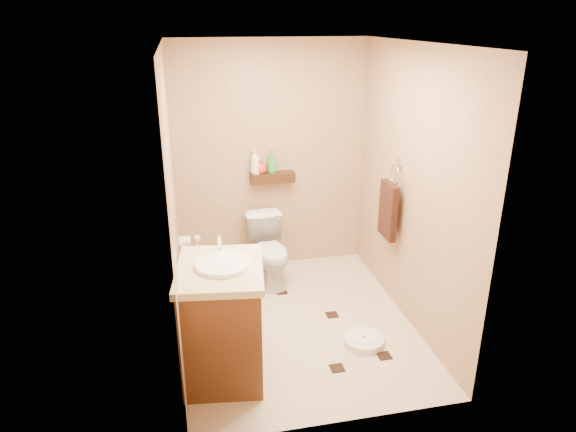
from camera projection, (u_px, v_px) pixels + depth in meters
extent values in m
plane|color=#BFAB8B|center=(297.00, 322.00, 4.63)|extent=(2.50, 2.50, 0.00)
cube|color=tan|center=(271.00, 159.00, 5.34)|extent=(2.00, 0.04, 2.40)
cube|color=tan|center=(345.00, 264.00, 3.06)|extent=(2.00, 0.04, 2.40)
cube|color=tan|center=(173.00, 206.00, 4.01)|extent=(0.04, 2.50, 2.40)
cube|color=tan|center=(412.00, 189.00, 4.39)|extent=(0.04, 2.50, 2.40)
cube|color=white|center=(299.00, 43.00, 3.76)|extent=(2.00, 2.50, 0.02)
cube|color=#3A200F|center=(272.00, 177.00, 5.33)|extent=(0.46, 0.14, 0.10)
cube|color=black|center=(253.00, 339.00, 4.39)|extent=(0.11, 0.11, 0.01)
cube|color=black|center=(332.00, 315.00, 4.75)|extent=(0.11, 0.11, 0.01)
cube|color=black|center=(337.00, 368.00, 4.03)|extent=(0.11, 0.11, 0.01)
cube|color=black|center=(234.00, 304.00, 4.92)|extent=(0.11, 0.11, 0.01)
cube|color=black|center=(384.00, 356.00, 4.17)|extent=(0.11, 0.11, 0.01)
cube|color=black|center=(282.00, 292.00, 5.14)|extent=(0.11, 0.11, 0.01)
imported|color=white|center=(270.00, 251.00, 5.25)|extent=(0.43, 0.70, 0.68)
cube|color=brown|center=(223.00, 324.00, 3.84)|extent=(0.65, 0.77, 0.86)
cube|color=beige|center=(220.00, 270.00, 3.68)|extent=(0.70, 0.82, 0.05)
cylinder|color=white|center=(223.00, 266.00, 3.67)|extent=(0.39, 0.39, 0.05)
cylinder|color=silver|center=(219.00, 243.00, 3.86)|extent=(0.03, 0.03, 0.13)
cylinder|color=silver|center=(364.00, 341.00, 4.32)|extent=(0.41, 0.41, 0.06)
cylinder|color=white|center=(364.00, 337.00, 4.31)|extent=(0.20, 0.20, 0.01)
cylinder|color=#18625A|center=(199.00, 272.00, 5.43)|extent=(0.11, 0.11, 0.12)
cylinder|color=silver|center=(198.00, 253.00, 5.35)|extent=(0.02, 0.02, 0.34)
sphere|color=silver|center=(197.00, 239.00, 5.29)|extent=(0.08, 0.08, 0.08)
cube|color=silver|center=(400.00, 161.00, 4.55)|extent=(0.03, 0.06, 0.08)
torus|color=silver|center=(395.00, 175.00, 4.59)|extent=(0.02, 0.19, 0.19)
cube|color=#371910|center=(388.00, 210.00, 4.70)|extent=(0.06, 0.30, 0.52)
cylinder|color=silver|center=(185.00, 242.00, 4.83)|extent=(0.11, 0.11, 0.11)
cylinder|color=silver|center=(180.00, 236.00, 4.80)|extent=(0.04, 0.02, 0.02)
imported|color=silver|center=(255.00, 162.00, 5.23)|extent=(0.14, 0.14, 0.26)
imported|color=#FFB135|center=(257.00, 167.00, 5.25)|extent=(0.10, 0.10, 0.15)
imported|color=red|center=(262.00, 167.00, 5.27)|extent=(0.14, 0.14, 0.13)
imported|color=#2F8D40|center=(272.00, 162.00, 5.27)|extent=(0.11, 0.11, 0.24)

